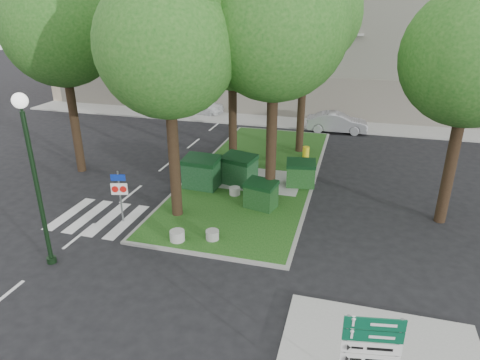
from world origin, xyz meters
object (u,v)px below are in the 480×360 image
(tree_median_near_right, at_px, (278,11))
(dumpster_a, at_px, (201,172))
(dumpster_b, at_px, (239,170))
(bollard_left, at_px, (177,236))
(bollard_right, at_px, (212,235))
(street_lamp, at_px, (32,162))
(tree_median_near_left, at_px, (169,32))
(tree_median_far, at_px, (309,1))
(dumpster_c, at_px, (261,195))
(bollard_mid, at_px, (235,191))
(tree_street_right, at_px, (478,43))
(tree_median_mid, at_px, (234,31))
(litter_bin, at_px, (306,152))
(tree_street_left, at_px, (61,17))
(traffic_sign_pole, at_px, (120,190))
(directional_sign, at_px, (371,349))
(dumpster_d, at_px, (301,173))
(car_silver, at_px, (337,123))
(car_white, at_px, (196,104))

(tree_median_near_right, relative_size, dumpster_a, 6.67)
(dumpster_b, height_order, bollard_left, dumpster_b)
(bollard_right, xyz_separation_m, street_lamp, (-4.88, -2.79, 3.38))
(bollard_left, bearing_deg, dumpster_b, 82.74)
(tree_median_near_left, relative_size, bollard_left, 19.04)
(tree_median_far, height_order, dumpster_a, tree_median_far)
(dumpster_b, height_order, dumpster_c, dumpster_b)
(bollard_mid, bearing_deg, tree_median_near_right, -13.60)
(dumpster_b, bearing_deg, bollard_right, -68.33)
(tree_median_near_right, distance_m, tree_street_right, 7.09)
(bollard_left, xyz_separation_m, bollard_right, (1.22, 0.44, -0.02))
(tree_median_mid, distance_m, litter_bin, 7.71)
(litter_bin, bearing_deg, tree_street_left, -156.54)
(traffic_sign_pole, bearing_deg, tree_median_near_left, 11.89)
(tree_median_near_left, xyz_separation_m, directional_sign, (7.47, -7.50, -5.58))
(dumpster_d, relative_size, bollard_mid, 3.03)
(bollard_right, bearing_deg, dumpster_d, 67.73)
(tree_median_mid, distance_m, street_lamp, 11.89)
(tree_median_near_left, height_order, tree_street_left, tree_street_left)
(tree_median_far, height_order, dumpster_c, tree_median_far)
(bollard_mid, bearing_deg, tree_median_near_left, -124.50)
(tree_median_mid, height_order, street_lamp, tree_median_mid)
(tree_median_far, bearing_deg, traffic_sign_pole, -118.56)
(dumpster_b, bearing_deg, litter_bin, 76.67)
(tree_median_mid, height_order, tree_street_left, tree_street_left)
(dumpster_b, distance_m, car_silver, 11.42)
(tree_street_left, xyz_separation_m, dumpster_c, (10.11, -2.00, -6.95))
(dumpster_b, xyz_separation_m, street_lamp, (-4.41, -8.15, 2.85))
(tree_median_near_left, height_order, car_white, tree_median_near_left)
(tree_median_far, bearing_deg, dumpster_a, -119.78)
(tree_median_far, bearing_deg, dumpster_d, -82.21)
(dumpster_b, bearing_deg, car_white, 135.42)
(tree_median_far, bearing_deg, bollard_mid, -105.99)
(dumpster_c, height_order, directional_sign, directional_sign)
(bollard_right, bearing_deg, tree_median_near_left, 140.89)
(tree_street_left, distance_m, car_silver, 18.00)
(tree_street_left, xyz_separation_m, car_silver, (12.46, 10.97, -6.97))
(tree_median_far, height_order, bollard_right, tree_median_far)
(bollard_mid, relative_size, street_lamp, 0.08)
(tree_median_near_right, height_order, bollard_mid, tree_median_near_right)
(dumpster_c, distance_m, car_silver, 13.18)
(tree_street_left, xyz_separation_m, dumpster_a, (6.91, -0.62, -6.79))
(dumpster_d, bearing_deg, bollard_mid, -154.41)
(car_silver, bearing_deg, tree_street_right, -160.33)
(bollard_left, bearing_deg, dumpster_a, 99.88)
(dumpster_c, bearing_deg, bollard_mid, 160.63)
(dumpster_d, bearing_deg, tree_median_mid, 142.02)
(tree_median_mid, distance_m, directional_sign, 16.49)
(litter_bin, bearing_deg, tree_street_right, -42.59)
(bollard_mid, height_order, car_white, car_white)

